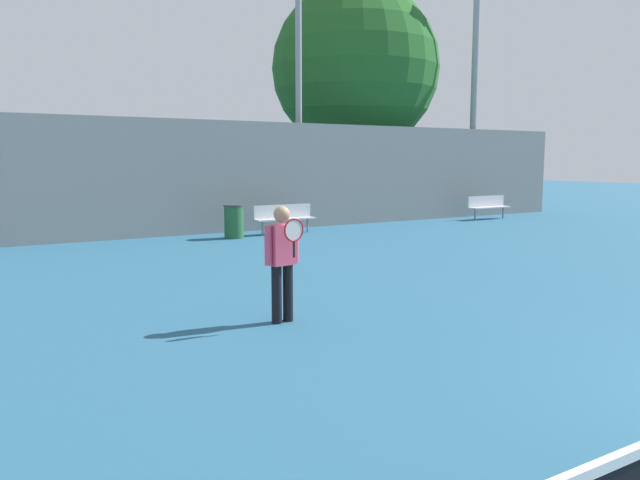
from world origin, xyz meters
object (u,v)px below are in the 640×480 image
Objects in this scene: tennis_player at (282,257)px; bench_courtside_near at (284,216)px; light_pole_far_right at (298,10)px; trash_bin at (234,221)px; tree_green_tall at (355,69)px; light_pole_near_left at (475,68)px; bench_adjacent_court at (488,205)px.

tennis_player is 0.83× the size of bench_courtside_near.
bench_courtside_near is 6.86m from light_pole_far_right.
tree_green_tall is at bearing 32.22° from trash_bin.
light_pole_near_left is 12.44m from trash_bin.
tennis_player is 14.01m from light_pole_far_right.
bench_adjacent_court is at bearing -0.00° from bench_courtside_near.
bench_courtside_near is at bearing -170.69° from light_pole_near_left.
bench_courtside_near and bench_adjacent_court have the same top height.
tree_green_tall is (10.76, 13.61, 4.92)m from tennis_player.
tennis_player is at bearing -121.10° from light_pole_far_right.
tree_green_tall is (-3.62, 2.96, 0.07)m from light_pole_near_left.
light_pole_near_left is 7.98m from light_pole_far_right.
trash_bin is (-11.13, -1.77, -5.28)m from light_pole_near_left.
trash_bin is 10.36m from tree_green_tall.
tennis_player is 18.03m from tree_green_tall.
bench_adjacent_court is at bearing -113.81° from light_pole_near_left.
bench_adjacent_court is 10.45m from trash_bin.
bench_courtside_near is 9.02m from tree_green_tall.
light_pole_far_right reaches higher than bench_courtside_near.
bench_courtside_near is (5.01, 9.11, -0.36)m from tennis_player.
light_pole_far_right reaches higher than tree_green_tall.
trash_bin is (-3.25, -1.91, -6.54)m from light_pole_far_right.
bench_adjacent_court is 5.48m from light_pole_near_left.
light_pole_far_right is (-7.88, 0.15, 1.26)m from light_pole_near_left.
light_pole_near_left is (0.68, 1.54, 5.22)m from bench_adjacent_court.
bench_adjacent_court is (8.70, -0.00, -0.00)m from bench_courtside_near.
light_pole_near_left is at bearing -39.27° from tree_green_tall.
tennis_player is 0.17× the size of tree_green_tall.
tennis_player is at bearing -143.51° from light_pole_near_left.
bench_adjacent_court is 0.16× the size of light_pole_far_right.
light_pole_near_left is (9.38, 1.54, 5.22)m from bench_courtside_near.
light_pole_far_right is (6.51, 10.79, 6.12)m from tennis_player.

